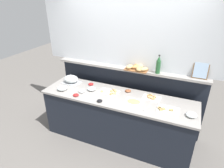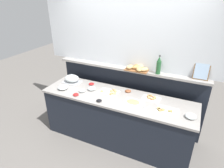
# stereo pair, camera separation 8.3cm
# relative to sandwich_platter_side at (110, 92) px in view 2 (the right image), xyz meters

# --- Properties ---
(ground_plane) EXTENTS (12.00, 12.00, 0.00)m
(ground_plane) POSITION_rel_sandwich_platter_side_xyz_m (0.17, 0.52, -0.91)
(ground_plane) COLOR slate
(buffet_counter) EXTENTS (2.60, 0.73, 0.90)m
(buffet_counter) POSITION_rel_sandwich_platter_side_xyz_m (0.17, -0.08, -0.46)
(buffet_counter) COLOR black
(buffet_counter) RESTS_ON ground_plane
(back_ledge_unit) EXTENTS (2.79, 0.22, 1.24)m
(back_ledge_unit) POSITION_rel_sandwich_platter_side_xyz_m (0.17, 0.46, -0.26)
(back_ledge_unit) COLOR black
(back_ledge_unit) RESTS_ON ground_plane
(upper_wall_panel) EXTENTS (3.39, 0.08, 1.36)m
(upper_wall_panel) POSITION_rel_sandwich_platter_side_xyz_m (0.17, 0.48, 1.01)
(upper_wall_panel) COLOR silver
(upper_wall_panel) RESTS_ON back_ledge_unit
(sandwich_platter_side) EXTENTS (0.34, 0.20, 0.04)m
(sandwich_platter_side) POSITION_rel_sandwich_platter_side_xyz_m (0.00, 0.00, 0.00)
(sandwich_platter_side) COLOR white
(sandwich_platter_side) RESTS_ON buffet_counter
(sandwich_platter_rear) EXTENTS (0.29, 0.18, 0.04)m
(sandwich_platter_rear) POSITION_rel_sandwich_platter_side_xyz_m (0.71, 0.09, 0.00)
(sandwich_platter_rear) COLOR white
(sandwich_platter_rear) RESTS_ON buffet_counter
(sandwich_platter_front) EXTENTS (0.32, 0.21, 0.04)m
(sandwich_platter_front) POSITION_rel_sandwich_platter_side_xyz_m (1.00, -0.17, -0.00)
(sandwich_platter_front) COLOR white
(sandwich_platter_front) RESTS_ON buffet_counter
(cold_cuts_platter) EXTENTS (0.28, 0.23, 0.02)m
(cold_cuts_platter) POSITION_rel_sandwich_platter_side_xyz_m (0.48, -0.15, -0.00)
(cold_cuts_platter) COLOR white
(cold_cuts_platter) RESTS_ON buffet_counter
(serving_cloche) EXTENTS (0.34, 0.24, 0.17)m
(serving_cloche) POSITION_rel_sandwich_platter_side_xyz_m (-0.83, 0.06, 0.06)
(serving_cloche) COLOR #B7BABF
(serving_cloche) RESTS_ON buffet_counter
(glass_bowl_large) EXTENTS (0.18, 0.18, 0.07)m
(glass_bowl_large) POSITION_rel_sandwich_platter_side_xyz_m (-0.81, -0.25, 0.02)
(glass_bowl_large) COLOR silver
(glass_bowl_large) RESTS_ON buffet_counter
(glass_bowl_medium) EXTENTS (0.11, 0.11, 0.04)m
(glass_bowl_medium) POSITION_rel_sandwich_platter_side_xyz_m (-0.45, -0.19, 0.01)
(glass_bowl_medium) COLOR silver
(glass_bowl_medium) RESTS_ON buffet_counter
(glass_bowl_small) EXTENTS (0.14, 0.14, 0.06)m
(glass_bowl_small) POSITION_rel_sandwich_platter_side_xyz_m (-0.33, -0.05, 0.01)
(glass_bowl_small) COLOR silver
(glass_bowl_small) RESTS_ON buffet_counter
(glass_bowl_extra) EXTENTS (0.15, 0.15, 0.06)m
(glass_bowl_extra) POSITION_rel_sandwich_platter_side_xyz_m (1.34, -0.20, 0.02)
(glass_bowl_extra) COLOR silver
(glass_bowl_extra) RESTS_ON buffet_counter
(condiment_bowl_cream) EXTENTS (0.09, 0.09, 0.03)m
(condiment_bowl_cream) POSITION_rel_sandwich_platter_side_xyz_m (-0.02, -0.35, 0.00)
(condiment_bowl_cream) COLOR black
(condiment_bowl_cream) RESTS_ON buffet_counter
(condiment_bowl_teal) EXTENTS (0.10, 0.10, 0.03)m
(condiment_bowl_teal) POSITION_rel_sandwich_platter_side_xyz_m (-0.47, -0.34, 0.01)
(condiment_bowl_teal) COLOR red
(condiment_bowl_teal) RESTS_ON buffet_counter
(condiment_bowl_red) EXTENTS (0.10, 0.10, 0.03)m
(condiment_bowl_red) POSITION_rel_sandwich_platter_side_xyz_m (-0.44, 0.12, 0.01)
(condiment_bowl_red) COLOR red
(condiment_bowl_red) RESTS_ON buffet_counter
(condiment_bowl_dark) EXTENTS (0.10, 0.10, 0.04)m
(condiment_bowl_dark) POSITION_rel_sandwich_platter_side_xyz_m (0.28, 0.15, 0.01)
(condiment_bowl_dark) COLOR brown
(condiment_bowl_dark) RESTS_ON buffet_counter
(serving_tongs) EXTENTS (0.08, 0.19, 0.01)m
(serving_tongs) POSITION_rel_sandwich_platter_side_xyz_m (0.70, -0.23, -0.01)
(serving_tongs) COLOR #B7BABF
(serving_tongs) RESTS_ON buffet_counter
(wine_bottle_green) EXTENTS (0.08, 0.08, 0.32)m
(wine_bottle_green) POSITION_rel_sandwich_platter_side_xyz_m (0.72, 0.36, 0.47)
(wine_bottle_green) COLOR #23562D
(wine_bottle_green) RESTS_ON back_ledge_unit
(bread_basket) EXTENTS (0.43, 0.33, 0.08)m
(bread_basket) POSITION_rel_sandwich_platter_side_xyz_m (0.37, 0.37, 0.37)
(bread_basket) COLOR brown
(bread_basket) RESTS_ON back_ledge_unit
(framed_picture) EXTENTS (0.23, 0.08, 0.27)m
(framed_picture) POSITION_rel_sandwich_platter_side_xyz_m (1.37, 0.42, 0.46)
(framed_picture) COLOR brown
(framed_picture) RESTS_ON back_ledge_unit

